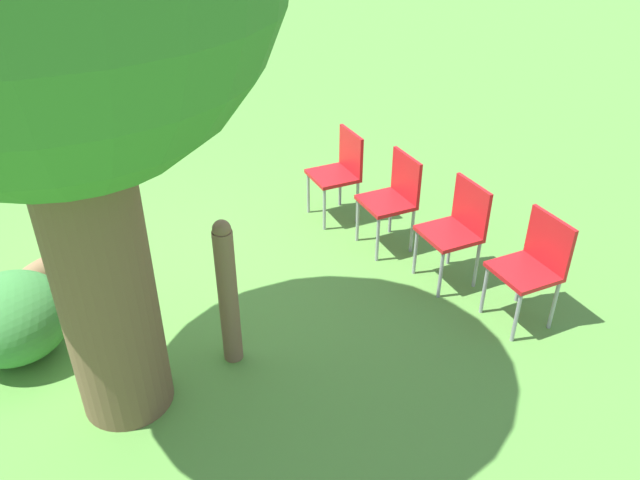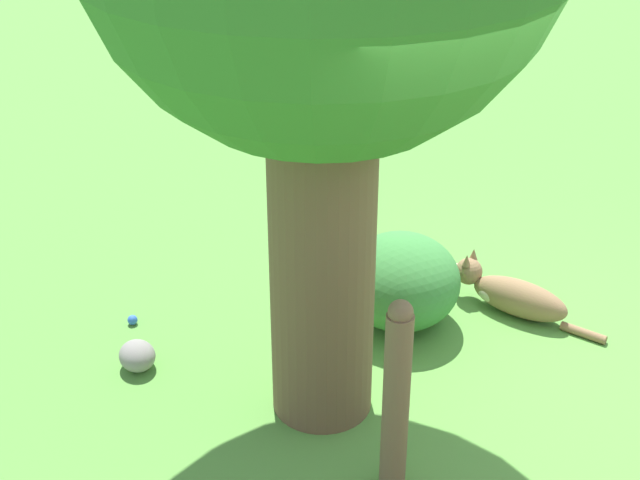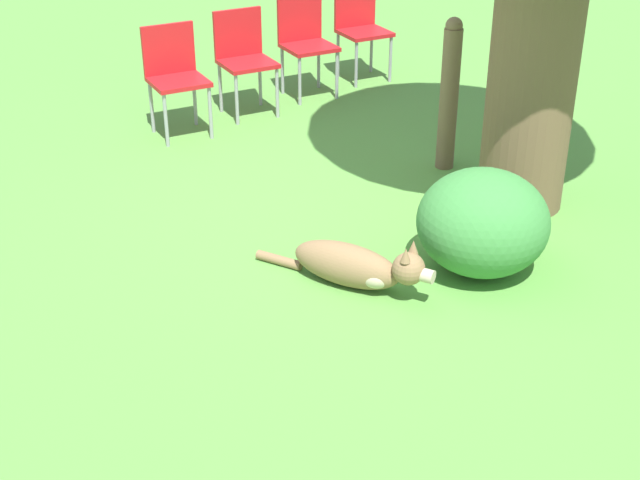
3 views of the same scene
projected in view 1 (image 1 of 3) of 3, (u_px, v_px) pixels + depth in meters
name	position (u px, v px, depth m)	size (l,w,h in m)	color
ground_plane	(139.00, 315.00, 4.98)	(30.00, 30.00, 0.00)	#56933D
dog	(36.00, 277.00, 5.20)	(1.08, 0.62, 0.37)	olive
fence_post	(228.00, 293.00, 4.27)	(0.14, 0.14, 1.15)	brown
red_chair_0	(340.00, 168.00, 6.09)	(0.47, 0.48, 0.89)	red
red_chair_1	(394.00, 194.00, 5.62)	(0.47, 0.48, 0.89)	red
red_chair_2	(458.00, 225.00, 5.16)	(0.47, 0.48, 0.89)	red
red_chair_3	(534.00, 262.00, 4.69)	(0.47, 0.48, 0.89)	red
low_shrub	(13.00, 318.00, 4.46)	(0.80, 0.80, 0.64)	#3D843D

